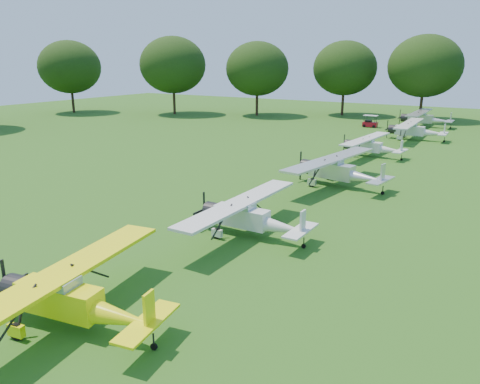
% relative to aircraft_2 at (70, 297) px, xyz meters
% --- Properties ---
extents(ground, '(160.00, 160.00, 0.00)m').
position_rel_aircraft_2_xyz_m(ground, '(0.22, 11.58, -1.24)').
color(ground, '#205114').
rests_on(ground, ground).
extents(tree_belt, '(137.36, 130.27, 14.52)m').
position_rel_aircraft_2_xyz_m(tree_belt, '(3.79, 11.74, 6.79)').
color(tree_belt, '#321D13').
rests_on(tree_belt, ground).
extents(aircraft_2, '(6.81, 10.79, 2.12)m').
position_rel_aircraft_2_xyz_m(aircraft_2, '(0.00, 0.00, 0.00)').
color(aircraft_2, '#FEFC0A').
rests_on(aircraft_2, ground).
extents(aircraft_3, '(6.47, 10.26, 2.03)m').
position_rel_aircraft_2_xyz_m(aircraft_3, '(0.75, 10.99, -0.05)').
color(aircraft_3, silver).
rests_on(aircraft_3, ground).
extents(aircraft_4, '(7.24, 11.50, 2.26)m').
position_rel_aircraft_2_xyz_m(aircraft_4, '(1.18, 23.28, 0.08)').
color(aircraft_4, silver).
rests_on(aircraft_4, ground).
extents(aircraft_5, '(6.16, 9.82, 1.93)m').
position_rel_aircraft_2_xyz_m(aircraft_5, '(0.01, 35.60, -0.11)').
color(aircraft_5, silver).
rests_on(aircraft_5, ground).
extents(aircraft_6, '(6.85, 10.90, 2.15)m').
position_rel_aircraft_2_xyz_m(aircraft_6, '(1.45, 48.02, 0.02)').
color(aircraft_6, silver).
rests_on(aircraft_6, ground).
extents(aircraft_7, '(7.19, 11.42, 2.26)m').
position_rel_aircraft_2_xyz_m(aircraft_7, '(0.24, 59.99, 0.08)').
color(aircraft_7, silver).
rests_on(aircraft_7, ground).
extents(golf_cart, '(1.97, 1.25, 1.65)m').
position_rel_aircraft_2_xyz_m(golf_cart, '(-6.13, 55.94, -0.69)').
color(golf_cart, '#A80C1C').
rests_on(golf_cart, ground).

